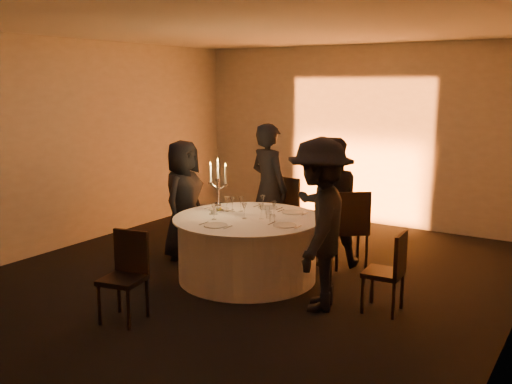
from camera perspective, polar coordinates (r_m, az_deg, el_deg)
The scene contains 33 objects.
floor at distance 7.12m, azimuth -0.87°, elevation -8.59°, with size 7.00×7.00×0.00m, color black.
ceiling at distance 6.74m, azimuth -0.94°, elevation 16.22°, with size 7.00×7.00×0.00m, color silver.
wall_back at distance 9.87m, azimuth 10.33°, elevation 5.64°, with size 7.00×7.00×0.00m, color #AEAAA1.
wall_left at distance 8.77m, azimuth -17.61°, elevation 4.66°, with size 7.00×7.00×0.00m, color #AEAAA1.
uplighter_fixture at distance 9.83m, azimuth 9.39°, elevation -2.93°, with size 0.25×0.12×0.10m, color black.
banquet_table at distance 7.00m, azimuth -0.88°, elevation -5.62°, with size 1.80×1.80×0.77m.
chair_left at distance 8.57m, azimuth -6.88°, elevation -1.12°, with size 0.64×0.64×1.06m.
chair_back_left at distance 8.25m, azimuth 3.48°, elevation -1.55°, with size 0.51×0.51×1.06m.
chair_back_right at distance 7.41m, azimuth 9.40°, elevation -3.24°, with size 0.63×0.63×1.03m.
chair_right at distance 6.12m, azimuth 13.27°, elevation -7.40°, with size 0.40×0.40×0.87m.
chair_front at distance 5.95m, azimuth -12.83°, elevation -7.67°, with size 0.47×0.47×0.91m.
guest_left at distance 7.78m, azimuth -7.28°, elevation -0.78°, with size 0.79×0.52×1.62m, color black.
guest_back_left at distance 8.06m, azimuth 1.29°, elevation 0.42°, with size 0.66×0.44×1.82m, color black.
guest_back_right at distance 7.48m, azimuth 7.38°, elevation -1.00°, with size 0.82×0.64×1.69m, color black.
guest_right at distance 6.01m, azimuth 6.37°, elevation -3.25°, with size 1.18×0.68×1.83m, color black.
plate_left at distance 7.33m, azimuth -3.72°, elevation -1.63°, with size 0.36×0.27×0.08m.
plate_back_left at distance 7.43m, azimuth 1.19°, elevation -1.53°, with size 0.36×0.25×0.01m.
plate_back_right at distance 7.15m, azimuth 3.69°, elevation -2.04°, with size 0.35×0.27×0.01m.
plate_right at distance 6.51m, azimuth 2.88°, elevation -3.33°, with size 0.36×0.27×0.01m.
plate_front at distance 6.51m, azimuth -4.06°, elevation -3.35°, with size 0.36×0.27×0.01m.
coffee_cup at distance 7.08m, azimuth -4.27°, elevation -1.99°, with size 0.11×0.11×0.07m.
candelabra at distance 7.18m, azimuth -3.81°, elevation -0.10°, with size 0.29×0.14×0.68m.
wine_glass_a at distance 7.17m, azimuth -2.37°, elevation -0.92°, with size 0.07×0.07×0.19m.
wine_glass_b at distance 6.78m, azimuth 0.51°, elevation -1.61°, with size 0.07×0.07×0.19m.
wine_glass_c at distance 6.93m, azimuth 1.81°, elevation -1.33°, with size 0.07×0.07×0.19m.
wine_glass_d at distance 7.19m, azimuth -1.53°, elevation -0.87°, with size 0.07×0.07×0.19m.
wine_glass_e at distance 7.27m, azimuth 0.69°, elevation -0.75°, with size 0.07×0.07×0.19m.
wine_glass_f at distance 6.82m, azimuth -1.19°, elevation -1.54°, with size 0.07×0.07×0.19m.
wine_glass_g at distance 7.20m, azimuth -2.93°, elevation -0.88°, with size 0.07×0.07×0.19m.
wine_glass_h at distance 6.78m, azimuth -4.24°, elevation -1.63°, with size 0.07×0.07×0.19m.
tumbler_a at distance 6.84m, azimuth 1.29°, elevation -2.28°, with size 0.07×0.07×0.09m, color white.
tumbler_b at distance 6.67m, azimuth 1.64°, elevation -2.64°, with size 0.07×0.07×0.09m, color white.
tumbler_c at distance 7.07m, azimuth 1.14°, elevation -1.85°, with size 0.07×0.07×0.09m, color white.
Camera 1 is at (3.67, -5.62, 2.38)m, focal length 40.00 mm.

